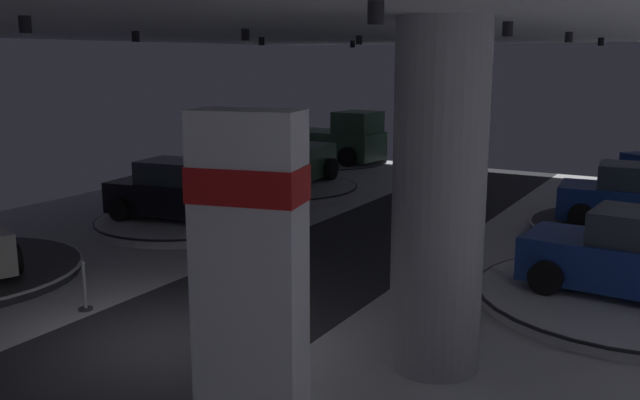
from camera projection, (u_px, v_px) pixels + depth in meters
The scene contains 17 objects.
ground at pixel (170, 343), 12.28m from camera, with size 24.00×44.00×0.06m.
ceiling_with_spotlights at pixel (155, 16), 11.17m from camera, with size 24.00×44.00×0.39m.
column_right at pixel (439, 199), 10.81m from camera, with size 1.44×1.44×5.50m.
brand_sign_pylon at pixel (251, 318), 7.18m from camera, with size 1.38×0.91×4.40m.
display_platform_deep_left at pixel (325, 162), 32.33m from camera, with size 5.68×5.68×0.24m.
pickup_truck_deep_left at pixel (331, 140), 31.95m from camera, with size 5.40×2.86×2.30m.
display_platform_mid_left at pixel (182, 222), 20.52m from camera, with size 5.02×5.02×0.27m.
display_car_mid_left at pixel (180, 192), 20.36m from camera, with size 4.41×2.69×1.71m.
display_platform_far_left at pixel (281, 188), 26.08m from camera, with size 5.68×5.68×0.23m.
pickup_truck_far_left at pixel (277, 161), 25.58m from camera, with size 2.95×5.44×2.30m.
display_platform_far_right at pixel (637, 231), 19.35m from camera, with size 5.77×5.77×0.33m.
display_car_far_right at pixel (639, 199), 19.18m from camera, with size 4.36×2.53×1.71m.
display_platform_mid_right at pixel (630, 299), 14.05m from camera, with size 6.08×6.08×0.24m.
display_car_mid_right at pixel (635, 257), 13.85m from camera, with size 4.34×2.49×1.71m.
visitor_walking_near at pixel (246, 274), 13.11m from camera, with size 0.32×0.32×1.59m.
stanchion_a at pixel (85, 292), 13.74m from camera, with size 0.28×0.28×1.01m.
stanchion_c at pixel (251, 238), 17.84m from camera, with size 0.28×0.28×1.01m.
Camera 1 is at (8.01, -8.71, 4.90)m, focal length 39.23 mm.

